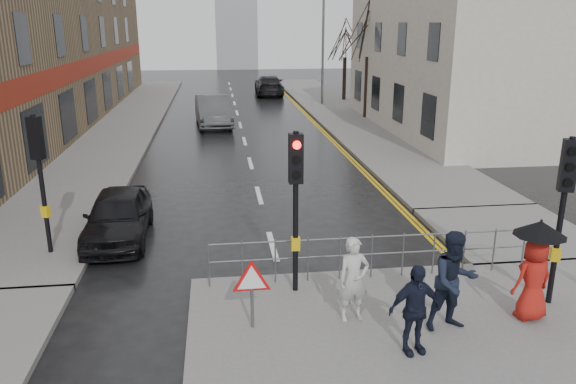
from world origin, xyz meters
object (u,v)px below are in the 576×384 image
object	(u,v)px
pedestrian_a	(354,279)
car_parked	(118,216)
pedestrian_with_umbrella	(535,265)
pedestrian_d	(414,309)
car_mid	(213,111)
pedestrian_b	(454,281)

from	to	relation	value
pedestrian_a	car_parked	distance (m)	7.25
pedestrian_a	pedestrian_with_umbrella	size ratio (longest dim) A/B	0.83
pedestrian_d	car_mid	distance (m)	23.50
pedestrian_a	pedestrian_d	xyz separation A→B (m)	(0.75, -1.21, -0.01)
pedestrian_a	car_parked	xyz separation A→B (m)	(-5.11, 5.14, -0.29)
pedestrian_d	pedestrian_with_umbrella	bearing A→B (deg)	7.09
pedestrian_b	car_parked	distance (m)	8.90
pedestrian_b	pedestrian_d	xyz separation A→B (m)	(-0.97, -0.66, -0.14)
pedestrian_a	car_parked	bearing A→B (deg)	127.64
pedestrian_d	car_parked	bearing A→B (deg)	122.32
car_parked	pedestrian_b	bearing A→B (deg)	-40.65
pedestrian_a	pedestrian_with_umbrella	distance (m)	3.39
car_parked	car_mid	world-z (taller)	car_mid
pedestrian_b	pedestrian_with_umbrella	xyz separation A→B (m)	(1.64, 0.16, 0.15)
pedestrian_b	car_parked	bearing A→B (deg)	132.39
pedestrian_a	car_mid	xyz separation A→B (m)	(-2.59, 22.05, -0.12)
pedestrian_a	car_mid	bearing A→B (deg)	89.51
pedestrian_with_umbrella	car_parked	bearing A→B (deg)	146.81
pedestrian_a	pedestrian_d	bearing A→B (deg)	-65.54
pedestrian_with_umbrella	car_parked	size ratio (longest dim) A/B	0.50
pedestrian_d	car_mid	world-z (taller)	pedestrian_d
pedestrian_with_umbrella	car_parked	world-z (taller)	pedestrian_with_umbrella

